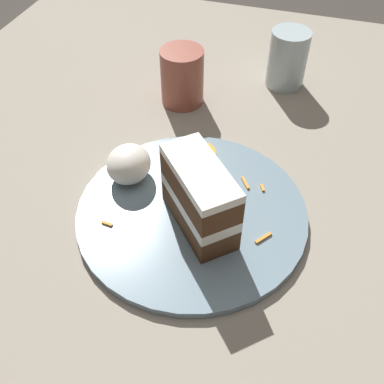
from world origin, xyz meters
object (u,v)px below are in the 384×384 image
(orange_garnish, at_px, (199,154))
(cream_dollop, at_px, (129,164))
(coffee_mug, at_px, (182,75))
(cake_slice, at_px, (200,197))
(drinking_glass, at_px, (287,63))
(plate, at_px, (192,212))

(orange_garnish, bearing_deg, cream_dollop, 132.19)
(orange_garnish, relative_size, coffee_mug, 0.53)
(cream_dollop, height_order, coffee_mug, coffee_mug)
(cream_dollop, bearing_deg, cake_slice, -113.78)
(drinking_glass, height_order, coffee_mug, drinking_glass)
(cream_dollop, relative_size, orange_garnish, 1.33)
(coffee_mug, bearing_deg, cake_slice, -157.64)
(cake_slice, bearing_deg, coffee_mug, -109.86)
(plate, relative_size, drinking_glass, 3.03)
(plate, xyz_separation_m, orange_garnish, (0.11, 0.02, 0.01))
(plate, height_order, cake_slice, cake_slice)
(plate, bearing_deg, coffee_mug, 20.77)
(cake_slice, distance_m, orange_garnish, 0.14)
(orange_garnish, xyz_separation_m, drinking_glass, (0.25, -0.09, 0.03))
(plate, relative_size, cake_slice, 2.47)
(drinking_glass, bearing_deg, cream_dollop, 152.09)
(cream_dollop, xyz_separation_m, orange_garnish, (0.07, -0.08, -0.02))
(orange_garnish, xyz_separation_m, coffee_mug, (0.14, 0.07, 0.04))
(plate, bearing_deg, drinking_glass, -10.68)
(plate, xyz_separation_m, drinking_glass, (0.36, -0.07, 0.04))
(cake_slice, height_order, drinking_glass, cake_slice)
(cream_dollop, bearing_deg, plate, -108.10)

